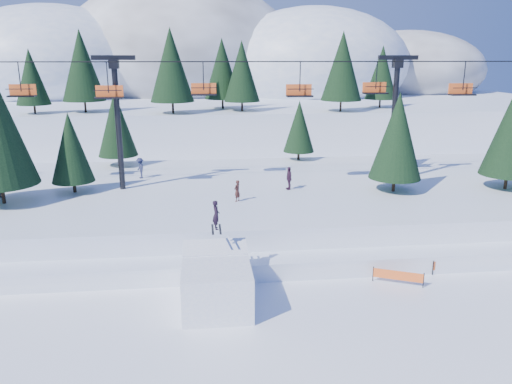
{
  "coord_description": "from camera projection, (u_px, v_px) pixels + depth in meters",
  "views": [
    {
      "loc": [
        -2.67,
        -21.32,
        12.69
      ],
      "look_at": [
        0.36,
        6.0,
        5.2
      ],
      "focal_mm": 35.0,
      "sensor_mm": 36.0,
      "label": 1
    }
  ],
  "objects": [
    {
      "name": "chairlift",
      "position": [
        257.0,
        101.0,
        39.1
      ],
      "size": [
        46.0,
        3.21,
        10.28
      ],
      "color": "black",
      "rests_on": "mid_shelf"
    },
    {
      "name": "distant_skiers",
      "position": [
        187.0,
        174.0,
        40.75
      ],
      "size": [
        32.35,
        9.98,
        1.82
      ],
      "color": "#3C1F35",
      "rests_on": "mid_shelf"
    },
    {
      "name": "berm",
      "position": [
        247.0,
        255.0,
        31.59
      ],
      "size": [
        70.0,
        6.0,
        1.1
      ],
      "primitive_type": "cube",
      "color": "white",
      "rests_on": "ground"
    },
    {
      "name": "conifer_stand",
      "position": [
        255.0,
        128.0,
        40.26
      ],
      "size": [
        63.47,
        17.32,
        10.09
      ],
      "color": "black",
      "rests_on": "mid_shelf"
    },
    {
      "name": "ground",
      "position": [
        262.0,
        328.0,
        24.07
      ],
      "size": [
        160.0,
        160.0,
        0.0
      ],
      "primitive_type": "plane",
      "color": "white",
      "rests_on": "ground"
    },
    {
      "name": "banner_far",
      "position": [
        449.0,
        262.0,
        30.47
      ],
      "size": [
        2.66,
        1.11,
        0.9
      ],
      "color": "black",
      "rests_on": "ground"
    },
    {
      "name": "mountain_ridge",
      "position": [
        186.0,
        73.0,
        91.29
      ],
      "size": [
        119.0,
        60.33,
        26.46
      ],
      "color": "white",
      "rests_on": "ground"
    },
    {
      "name": "banner_near",
      "position": [
        398.0,
        276.0,
        28.59
      ],
      "size": [
        2.61,
        1.23,
        0.9
      ],
      "color": "black",
      "rests_on": "ground"
    },
    {
      "name": "jump_kicker",
      "position": [
        216.0,
        283.0,
        25.97
      ],
      "size": [
        3.52,
        4.79,
        5.33
      ],
      "color": "white",
      "rests_on": "ground"
    },
    {
      "name": "mid_shelf",
      "position": [
        236.0,
        200.0,
        41.0
      ],
      "size": [
        70.0,
        22.0,
        2.5
      ],
      "primitive_type": "cube",
      "color": "white",
      "rests_on": "ground"
    }
  ]
}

